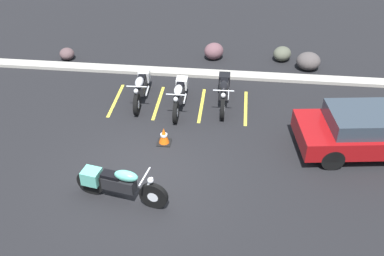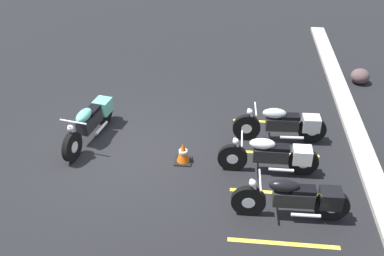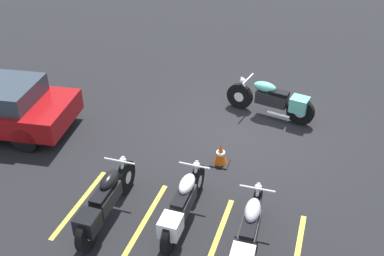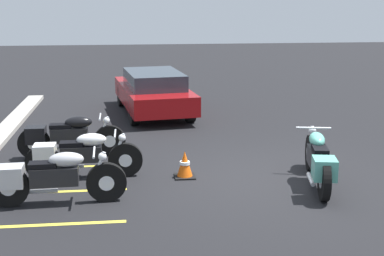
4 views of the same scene
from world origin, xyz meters
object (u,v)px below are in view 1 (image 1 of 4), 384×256
object	(u,v)px
landscape_rock_0	(282,54)
landscape_rock_3	(308,61)
landscape_rock_1	(214,51)
traffic_cone	(164,136)
parked_bike_0	(141,86)
motorcycle_teal_featured	(116,183)
car_red	(374,130)
landscape_rock_2	(67,54)
parked_bike_1	(180,94)
parked_bike_2	(224,90)

from	to	relation	value
landscape_rock_0	landscape_rock_3	bearing A→B (deg)	-35.18
landscape_rock_1	traffic_cone	bearing A→B (deg)	-100.52
parked_bike_0	motorcycle_teal_featured	bearing A→B (deg)	2.20
car_red	landscape_rock_2	bearing A→B (deg)	148.36
landscape_rock_3	traffic_cone	bearing A→B (deg)	-131.86
traffic_cone	parked_bike_1	bearing A→B (deg)	84.79
landscape_rock_1	traffic_cone	xyz separation A→B (m)	(-1.05, -5.67, -0.07)
landscape_rock_2	traffic_cone	world-z (taller)	traffic_cone
parked_bike_2	car_red	world-z (taller)	car_red
landscape_rock_2	landscape_rock_3	world-z (taller)	landscape_rock_3
landscape_rock_0	landscape_rock_3	size ratio (longest dim) A/B	0.85
parked_bike_2	landscape_rock_0	world-z (taller)	parked_bike_2
landscape_rock_0	landscape_rock_2	distance (m)	8.39
landscape_rock_0	traffic_cone	xyz separation A→B (m)	(-3.71, -5.83, -0.03)
parked_bike_1	parked_bike_2	bearing A→B (deg)	104.96
car_red	landscape_rock_0	distance (m)	5.92
motorcycle_teal_featured	landscape_rock_0	distance (m)	9.38
parked_bike_0	landscape_rock_2	bearing A→B (deg)	-128.66
landscape_rock_2	landscape_rock_1	bearing A→B (deg)	6.96
parked_bike_2	traffic_cone	world-z (taller)	parked_bike_2
landscape_rock_2	motorcycle_teal_featured	bearing A→B (deg)	-62.36
parked_bike_0	car_red	bearing A→B (deg)	71.64
parked_bike_0	parked_bike_2	bearing A→B (deg)	88.77
landscape_rock_3	landscape_rock_2	bearing A→B (deg)	-178.80
parked_bike_2	motorcycle_teal_featured	bearing A→B (deg)	-27.26
car_red	parked_bike_1	bearing A→B (deg)	155.43
parked_bike_0	parked_bike_2	size ratio (longest dim) A/B	1.00
parked_bike_1	landscape_rock_2	distance (m)	5.65
car_red	landscape_rock_2	size ratio (longest dim) A/B	7.97
parked_bike_0	traffic_cone	size ratio (longest dim) A/B	4.41
car_red	traffic_cone	world-z (taller)	car_red
car_red	parked_bike_2	bearing A→B (deg)	146.14
landscape_rock_0	traffic_cone	bearing A→B (deg)	-122.45
landscape_rock_2	traffic_cone	size ratio (longest dim) A/B	1.08
landscape_rock_2	parked_bike_2	bearing A→B (deg)	-22.14
landscape_rock_2	traffic_cone	xyz separation A→B (m)	(4.64, -4.98, 0.01)
car_red	landscape_rock_1	size ratio (longest dim) A/B	5.81
parked_bike_1	traffic_cone	size ratio (longest dim) A/B	4.29
parked_bike_2	traffic_cone	bearing A→B (deg)	-34.46
landscape_rock_1	landscape_rock_0	bearing A→B (deg)	3.32
motorcycle_teal_featured	landscape_rock_3	distance (m)	9.31
landscape_rock_0	traffic_cone	distance (m)	6.91
parked_bike_2	landscape_rock_2	distance (m)	6.75
landscape_rock_2	landscape_rock_0	bearing A→B (deg)	5.81
parked_bike_0	car_red	distance (m)	7.34
traffic_cone	landscape_rock_2	bearing A→B (deg)	133.01
parked_bike_0	traffic_cone	bearing A→B (deg)	23.38
parked_bike_0	parked_bike_2	distance (m)	2.75
motorcycle_teal_featured	car_red	world-z (taller)	car_red
car_red	landscape_rock_1	bearing A→B (deg)	124.39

